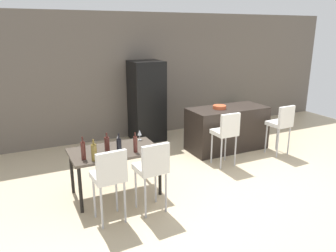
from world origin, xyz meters
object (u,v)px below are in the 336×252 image
bar_chair_left (226,131)px  refrigerator (147,101)px  bar_chair_middle (281,122)px  potted_plant (240,112)px  wine_bottle_right (83,150)px  wine_glass_end (118,137)px  wine_bottle_near (135,144)px  wine_bottle_corner (94,152)px  wine_glass_middle (140,133)px  wine_bottle_left (119,146)px  dining_chair_far (152,166)px  dining_chair_near (109,175)px  kitchen_island (227,128)px  fruit_bowl (219,107)px  dining_table (115,154)px  wine_glass_far (119,142)px  wine_bottle_inner (107,144)px

bar_chair_left → refrigerator: refrigerator is taller
bar_chair_middle → potted_plant: bearing=73.3°
wine_bottle_right → wine_glass_end: bearing=31.5°
bar_chair_middle → wine_bottle_right: size_ratio=3.11×
wine_bottle_right → wine_bottle_near: (0.76, -0.04, -0.01)m
wine_bottle_corner → wine_glass_middle: bearing=32.4°
wine_bottle_left → wine_bottle_near: wine_bottle_left is taller
wine_bottle_corner → wine_glass_end: 0.71m
bar_chair_left → dining_chair_far: bearing=-154.0°
wine_glass_end → wine_bottle_right: bearing=-148.5°
dining_chair_near → wine_glass_middle: size_ratio=6.03×
wine_bottle_right → kitchen_island: bearing=18.9°
bar_chair_left → wine_bottle_near: bearing=-168.3°
bar_chair_left → fruit_bowl: bar_chair_left is taller
wine_bottle_right → wine_bottle_left: 0.51m
fruit_bowl → wine_bottle_left: bearing=-155.5°
dining_chair_far → wine_bottle_left: 0.63m
dining_chair_near → fruit_bowl: 3.34m
kitchen_island → wine_bottle_near: bearing=-155.1°
kitchen_island → bar_chair_middle: size_ratio=1.62×
dining_chair_far → wine_bottle_near: bearing=95.3°
dining_table → wine_glass_far: wine_glass_far is taller
bar_chair_middle → wine_bottle_right: (-4.07, -0.36, 0.18)m
dining_chair_near → wine_bottle_corner: same height
wine_bottle_left → fruit_bowl: bearing=24.5°
wine_bottle_right → wine_bottle_corner: size_ratio=1.09×
potted_plant → dining_chair_near: bearing=-145.9°
wine_glass_end → fruit_bowl: bearing=17.0°
kitchen_island → fruit_bowl: (-0.22, 0.01, 0.50)m
dining_table → potted_plant: (4.20, 2.30, -0.30)m
bar_chair_left → bar_chair_middle: size_ratio=1.00×
dining_chair_far → wine_bottle_inner: 0.88m
dining_table → wine_bottle_corner: 0.52m
wine_glass_middle → potted_plant: size_ratio=0.28×
refrigerator → potted_plant: (2.72, -0.01, -0.55)m
kitchen_island → dining_table: kitchen_island is taller
dining_table → wine_bottle_inner: size_ratio=4.73×
wine_bottle_right → potted_plant: 5.35m
kitchen_island → potted_plant: kitchen_island is taller
dining_table → dining_chair_far: bearing=-67.8°
kitchen_island → wine_glass_middle: 2.39m
bar_chair_middle → dining_chair_far: same height
bar_chair_middle → wine_glass_end: 3.44m
bar_chair_left → fruit_bowl: bearing=64.8°
dining_table → refrigerator: (1.48, 2.31, 0.25)m
wine_bottle_inner → wine_glass_middle: 0.69m
wine_bottle_right → wine_bottle_corner: 0.17m
kitchen_island → potted_plant: 1.97m
dining_chair_far → wine_glass_far: dining_chair_far is taller
dining_chair_near → dining_chair_far: same height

